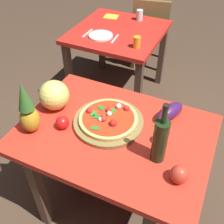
{
  "coord_description": "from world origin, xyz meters",
  "views": [
    {
      "loc": [
        0.45,
        -1.0,
        1.84
      ],
      "look_at": [
        -0.06,
        0.09,
        0.78
      ],
      "focal_mm": 43.29,
      "sensor_mm": 36.0,
      "label": 1
    }
  ],
  "objects_px": {
    "dinner_plate": "(101,36)",
    "background_table": "(118,41)",
    "melon": "(54,95)",
    "drinking_glass_juice": "(137,42)",
    "knife_utensil": "(115,39)",
    "pizza_board": "(108,122)",
    "tomato_beside_pepper": "(62,122)",
    "wine_bottle": "(160,140)",
    "tomato_by_bottle": "(159,138)",
    "eggplant": "(170,112)",
    "display_table": "(114,143)",
    "fork_utensil": "(87,33)",
    "napkin_folded": "(111,17)",
    "pizza": "(109,118)",
    "drinking_glass_water": "(140,15)",
    "bell_pepper": "(179,174)",
    "dining_chair": "(150,30)",
    "pineapple_left": "(28,111)"
  },
  "relations": [
    {
      "from": "dinner_plate",
      "to": "pineapple_left",
      "type": "bearing_deg",
      "value": -81.78
    },
    {
      "from": "pineapple_left",
      "to": "melon",
      "type": "relative_size",
      "value": 1.76
    },
    {
      "from": "dinner_plate",
      "to": "eggplant",
      "type": "bearing_deg",
      "value": -42.59
    },
    {
      "from": "display_table",
      "to": "dinner_plate",
      "type": "xyz_separation_m",
      "value": [
        -0.61,
        1.05,
        0.11
      ]
    },
    {
      "from": "knife_utensil",
      "to": "napkin_folded",
      "type": "xyz_separation_m",
      "value": [
        -0.24,
        0.44,
        -0.0
      ]
    },
    {
      "from": "knife_utensil",
      "to": "pineapple_left",
      "type": "bearing_deg",
      "value": -92.51
    },
    {
      "from": "tomato_by_bottle",
      "to": "pizza",
      "type": "bearing_deg",
      "value": 176.96
    },
    {
      "from": "background_table",
      "to": "wine_bottle",
      "type": "height_order",
      "value": "wine_bottle"
    },
    {
      "from": "eggplant",
      "to": "pizza_board",
      "type": "bearing_deg",
      "value": -146.8
    },
    {
      "from": "background_table",
      "to": "drinking_glass_water",
      "type": "relative_size",
      "value": 8.48
    },
    {
      "from": "tomato_beside_pepper",
      "to": "tomato_by_bottle",
      "type": "xyz_separation_m",
      "value": [
        0.54,
        0.13,
        -0.01
      ]
    },
    {
      "from": "pizza",
      "to": "tomato_by_bottle",
      "type": "relative_size",
      "value": 5.35
    },
    {
      "from": "tomato_by_bottle",
      "to": "napkin_folded",
      "type": "bearing_deg",
      "value": 123.73
    },
    {
      "from": "melon",
      "to": "drinking_glass_juice",
      "type": "bearing_deg",
      "value": 78.98
    },
    {
      "from": "wine_bottle",
      "to": "melon",
      "type": "xyz_separation_m",
      "value": [
        -0.71,
        0.12,
        -0.04
      ]
    },
    {
      "from": "bell_pepper",
      "to": "dining_chair",
      "type": "bearing_deg",
      "value": 111.63
    },
    {
      "from": "knife_utensil",
      "to": "eggplant",
      "type": "bearing_deg",
      "value": -51.92
    },
    {
      "from": "pizza_board",
      "to": "pizza",
      "type": "distance_m",
      "value": 0.03
    },
    {
      "from": "dinner_plate",
      "to": "knife_utensil",
      "type": "bearing_deg",
      "value": 0.0
    },
    {
      "from": "dinner_plate",
      "to": "background_table",
      "type": "bearing_deg",
      "value": 65.4
    },
    {
      "from": "drinking_glass_water",
      "to": "drinking_glass_juice",
      "type": "bearing_deg",
      "value": -71.67
    },
    {
      "from": "wine_bottle",
      "to": "pineapple_left",
      "type": "distance_m",
      "value": 0.73
    },
    {
      "from": "dinner_plate",
      "to": "melon",
      "type": "bearing_deg",
      "value": -79.51
    },
    {
      "from": "bell_pepper",
      "to": "drinking_glass_juice",
      "type": "relative_size",
      "value": 1.0
    },
    {
      "from": "display_table",
      "to": "napkin_folded",
      "type": "height_order",
      "value": "napkin_folded"
    },
    {
      "from": "pizza_board",
      "to": "knife_utensil",
      "type": "bearing_deg",
      "value": 112.46
    },
    {
      "from": "pizza",
      "to": "fork_utensil",
      "type": "height_order",
      "value": "pizza"
    },
    {
      "from": "wine_bottle",
      "to": "napkin_folded",
      "type": "distance_m",
      "value": 1.87
    },
    {
      "from": "dining_chair",
      "to": "pineapple_left",
      "type": "xyz_separation_m",
      "value": [
        -0.03,
        -2.08,
        0.39
      ]
    },
    {
      "from": "pizza",
      "to": "drinking_glass_water",
      "type": "bearing_deg",
      "value": 103.75
    },
    {
      "from": "background_table",
      "to": "pineapple_left",
      "type": "relative_size",
      "value": 2.62
    },
    {
      "from": "bell_pepper",
      "to": "drinking_glass_water",
      "type": "height_order",
      "value": "drinking_glass_water"
    },
    {
      "from": "background_table",
      "to": "tomato_beside_pepper",
      "type": "distance_m",
      "value": 1.36
    },
    {
      "from": "pizza_board",
      "to": "drinking_glass_water",
      "type": "bearing_deg",
      "value": 103.75
    },
    {
      "from": "bell_pepper",
      "to": "wine_bottle",
      "type": "bearing_deg",
      "value": 146.49
    },
    {
      "from": "wine_bottle",
      "to": "drinking_glass_juice",
      "type": "distance_m",
      "value": 1.2
    },
    {
      "from": "melon",
      "to": "napkin_folded",
      "type": "bearing_deg",
      "value": 101.33
    },
    {
      "from": "display_table",
      "to": "background_table",
      "type": "xyz_separation_m",
      "value": [
        -0.53,
        1.24,
        -0.01
      ]
    },
    {
      "from": "bell_pepper",
      "to": "napkin_folded",
      "type": "distance_m",
      "value": 2.01
    },
    {
      "from": "dinner_plate",
      "to": "knife_utensil",
      "type": "distance_m",
      "value": 0.14
    },
    {
      "from": "melon",
      "to": "bell_pepper",
      "type": "xyz_separation_m",
      "value": [
        0.84,
        -0.21,
        -0.05
      ]
    },
    {
      "from": "drinking_glass_water",
      "to": "napkin_folded",
      "type": "height_order",
      "value": "drinking_glass_water"
    },
    {
      "from": "display_table",
      "to": "fork_utensil",
      "type": "distance_m",
      "value": 1.29
    },
    {
      "from": "pineapple_left",
      "to": "drinking_glass_water",
      "type": "height_order",
      "value": "pineapple_left"
    },
    {
      "from": "bell_pepper",
      "to": "tomato_beside_pepper",
      "type": "xyz_separation_m",
      "value": [
        -0.7,
        0.07,
        -0.0
      ]
    },
    {
      "from": "pizza_board",
      "to": "tomato_beside_pepper",
      "type": "xyz_separation_m",
      "value": [
        -0.23,
        -0.14,
        0.03
      ]
    },
    {
      "from": "drinking_glass_water",
      "to": "fork_utensil",
      "type": "relative_size",
      "value": 0.57
    },
    {
      "from": "display_table",
      "to": "drinking_glass_juice",
      "type": "height_order",
      "value": "drinking_glass_juice"
    },
    {
      "from": "pineapple_left",
      "to": "tomato_by_bottle",
      "type": "distance_m",
      "value": 0.73
    },
    {
      "from": "drinking_glass_juice",
      "to": "dinner_plate",
      "type": "xyz_separation_m",
      "value": [
        -0.37,
        0.06,
        -0.04
      ]
    }
  ]
}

